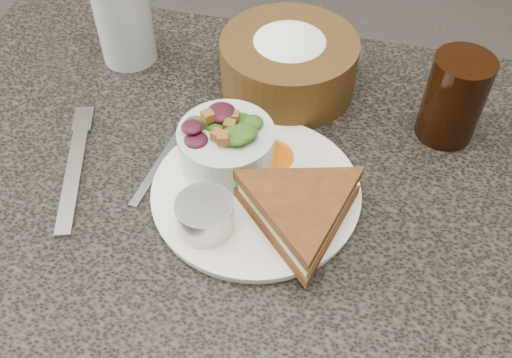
{
  "coord_description": "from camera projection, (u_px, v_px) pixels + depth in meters",
  "views": [
    {
      "loc": [
        0.13,
        -0.44,
        1.29
      ],
      "look_at": [
        0.01,
        -0.01,
        0.78
      ],
      "focal_mm": 40.0,
      "sensor_mm": 36.0,
      "label": 1
    }
  ],
  "objects": [
    {
      "name": "dinner_plate",
      "position": [
        256.0,
        192.0,
        0.7
      ],
      "size": [
        0.25,
        0.25,
        0.01
      ],
      "primitive_type": "cylinder",
      "color": "white",
      "rests_on": "dining_table"
    },
    {
      "name": "cola_glass",
      "position": [
        455.0,
        95.0,
        0.73
      ],
      "size": [
        0.1,
        0.1,
        0.13
      ],
      "primitive_type": null,
      "rotation": [
        0.0,
        0.0,
        0.39
      ],
      "color": "black",
      "rests_on": "dining_table"
    },
    {
      "name": "dining_table",
      "position": [
        250.0,
        326.0,
        0.99
      ],
      "size": [
        1.0,
        0.7,
        0.75
      ],
      "primitive_type": "cube",
      "color": "black",
      "rests_on": "floor"
    },
    {
      "name": "orange_wedge",
      "position": [
        269.0,
        149.0,
        0.72
      ],
      "size": [
        0.08,
        0.08,
        0.03
      ],
      "primitive_type": "cone",
      "rotation": [
        0.0,
        0.0,
        0.28
      ],
      "color": "#FF6707",
      "rests_on": "dinner_plate"
    },
    {
      "name": "water_glass",
      "position": [
        124.0,
        22.0,
        0.84
      ],
      "size": [
        0.1,
        0.1,
        0.12
      ],
      "primitive_type": "cylinder",
      "rotation": [
        0.0,
        0.0,
        0.32
      ],
      "color": "#A4B0B8",
      "rests_on": "dining_table"
    },
    {
      "name": "sandwich",
      "position": [
        300.0,
        211.0,
        0.64
      ],
      "size": [
        0.25,
        0.25,
        0.05
      ],
      "primitive_type": null,
      "rotation": [
        0.0,
        0.0,
        -0.77
      ],
      "color": "brown",
      "rests_on": "dinner_plate"
    },
    {
      "name": "dressing_ramekin",
      "position": [
        205.0,
        215.0,
        0.64
      ],
      "size": [
        0.07,
        0.07,
        0.04
      ],
      "primitive_type": "cylinder",
      "rotation": [
        0.0,
        0.0,
        0.12
      ],
      "color": "#ACADB0",
      "rests_on": "dinner_plate"
    },
    {
      "name": "knife",
      "position": [
        163.0,
        158.0,
        0.74
      ],
      "size": [
        0.03,
        0.17,
        0.0
      ],
      "primitive_type": "cube",
      "rotation": [
        0.0,
        0.0,
        -0.09
      ],
      "color": "gray",
      "rests_on": "dining_table"
    },
    {
      "name": "bread_basket",
      "position": [
        289.0,
        56.0,
        0.8
      ],
      "size": [
        0.25,
        0.25,
        0.11
      ],
      "primitive_type": null,
      "rotation": [
        0.0,
        0.0,
        0.41
      ],
      "color": "#493417",
      "rests_on": "dining_table"
    },
    {
      "name": "salad_bowl",
      "position": [
        226.0,
        141.0,
        0.7
      ],
      "size": [
        0.12,
        0.12,
        0.07
      ],
      "primitive_type": null,
      "rotation": [
        0.0,
        0.0,
        0.03
      ],
      "color": "silver",
      "rests_on": "dinner_plate"
    },
    {
      "name": "fork",
      "position": [
        74.0,
        173.0,
        0.72
      ],
      "size": [
        0.08,
        0.19,
        0.01
      ],
      "primitive_type": "cube",
      "rotation": [
        0.0,
        0.0,
        0.33
      ],
      "color": "#AFAFAF",
      "rests_on": "dining_table"
    }
  ]
}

